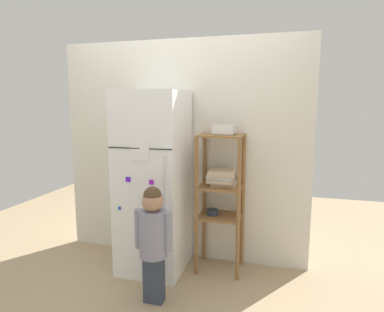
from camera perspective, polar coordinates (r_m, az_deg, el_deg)
ground_plane at (r=3.33m, az=-3.63°, el=-18.97°), size 6.00×6.00×0.00m
kitchen_wall_back at (r=3.31m, az=-1.85°, el=0.77°), size 2.51×0.03×2.18m
refrigerator at (r=3.11m, az=-6.64°, el=-4.50°), size 0.59×0.62×1.68m
child_standing at (r=2.64m, az=-6.71°, el=-13.12°), size 0.30×0.22×0.94m
pantry_shelf_unit at (r=3.07m, az=4.96°, el=-5.52°), size 0.42×0.34×1.29m
fruit_bin at (r=3.00m, az=5.51°, el=4.40°), size 0.20×0.17×0.09m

